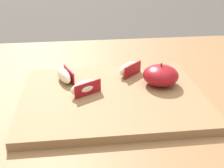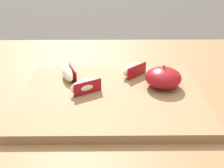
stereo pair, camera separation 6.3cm
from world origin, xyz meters
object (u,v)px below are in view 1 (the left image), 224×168
apple_wedge_near_knife (129,69)px  apple_wedge_left (85,88)px  cutting_board (112,96)px  apple_wedge_middle (64,75)px  apple_half_skin_up (161,75)px

apple_wedge_near_knife → apple_wedge_left: size_ratio=0.93×
cutting_board → apple_wedge_near_knife: bearing=60.1°
apple_wedge_middle → apple_wedge_left: size_ratio=1.02×
cutting_board → apple_half_skin_up: apple_half_skin_up is taller
apple_wedge_near_knife → cutting_board: bearing=-119.9°
cutting_board → apple_wedge_middle: bearing=145.7°
apple_wedge_near_knife → apple_wedge_left: (-0.11, -0.09, 0.00)m
apple_half_skin_up → cutting_board: bearing=-166.1°
apple_wedge_middle → apple_wedge_near_knife: bearing=8.0°
apple_half_skin_up → apple_wedge_middle: size_ratio=1.12×
cutting_board → apple_wedge_middle: 0.12m
cutting_board → apple_half_skin_up: size_ratio=4.81×
apple_half_skin_up → apple_wedge_near_knife: size_ratio=1.24×
apple_half_skin_up → apple_wedge_near_knife: apple_half_skin_up is taller
apple_wedge_middle → apple_wedge_near_knife: size_ratio=1.11×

